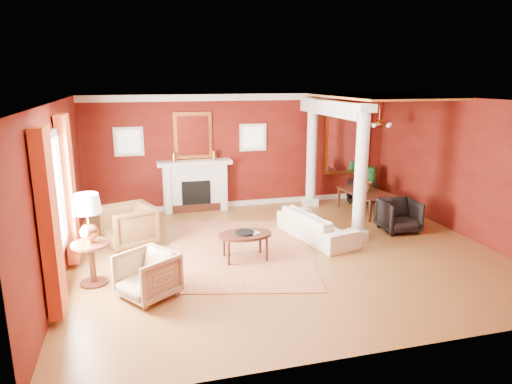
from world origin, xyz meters
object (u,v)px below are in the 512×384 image
object	(u,v)px
armchair_leopard	(129,224)
armchair_stripe	(147,273)
side_table	(89,224)
dining_table	(367,196)
coffee_table	(245,236)
sofa	(317,221)

from	to	relation	value
armchair_leopard	armchair_stripe	size ratio (longest dim) A/B	1.18
side_table	dining_table	xyz separation A→B (m)	(6.32, 2.54, -0.60)
armchair_stripe	side_table	distance (m)	1.28
dining_table	armchair_leopard	bearing A→B (deg)	93.09
armchair_stripe	coffee_table	world-z (taller)	armchair_stripe
sofa	armchair_stripe	bearing A→B (deg)	104.48
coffee_table	dining_table	size ratio (longest dim) A/B	0.65
armchair_leopard	sofa	bearing A→B (deg)	61.31
sofa	coffee_table	bearing A→B (deg)	100.18
sofa	armchair_leopard	size ratio (longest dim) A/B	2.14
armchair_stripe	sofa	bearing A→B (deg)	82.01
dining_table	sofa	bearing A→B (deg)	120.79
armchair_stripe	dining_table	xyz separation A→B (m)	(5.47, 3.26, 0.04)
side_table	sofa	bearing A→B (deg)	14.04
dining_table	side_table	bearing A→B (deg)	106.10
armchair_stripe	dining_table	world-z (taller)	dining_table
armchair_leopard	side_table	bearing A→B (deg)	-39.78
armchair_stripe	coffee_table	bearing A→B (deg)	85.84
armchair_leopard	armchair_stripe	bearing A→B (deg)	-13.78
coffee_table	dining_table	world-z (taller)	dining_table
armchair_stripe	side_table	bearing A→B (deg)	-165.16
sofa	dining_table	distance (m)	2.43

